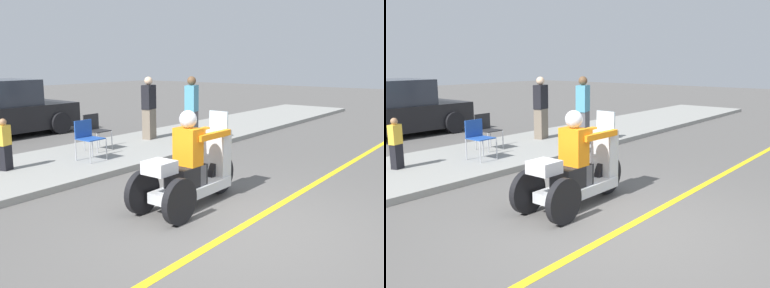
# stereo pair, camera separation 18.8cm
# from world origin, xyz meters

# --- Properties ---
(ground_plane) EXTENTS (60.00, 60.00, 0.00)m
(ground_plane) POSITION_xyz_m (0.00, 0.00, 0.00)
(ground_plane) COLOR #565451
(lane_stripe) EXTENTS (24.00, 0.12, 0.01)m
(lane_stripe) POSITION_xyz_m (0.31, 0.00, 0.00)
(lane_stripe) COLOR gold
(lane_stripe) RESTS_ON ground
(sidewalk_strip) EXTENTS (28.00, 2.80, 0.12)m
(sidewalk_strip) POSITION_xyz_m (0.00, 4.60, 0.06)
(sidewalk_strip) COLOR gray
(sidewalk_strip) RESTS_ON ground
(motorcycle_trike) EXTENTS (2.12, 0.78, 1.45)m
(motorcycle_trike) POSITION_xyz_m (0.31, 1.05, 0.52)
(motorcycle_trike) COLOR black
(motorcycle_trike) RESTS_ON ground
(spectator_mid_group) EXTENTS (0.43, 0.31, 1.62)m
(spectator_mid_group) POSITION_xyz_m (3.55, 4.95, 0.90)
(spectator_mid_group) COLOR #726656
(spectator_mid_group) RESTS_ON sidewalk_strip
(spectator_far_back) EXTENTS (0.27, 0.21, 0.98)m
(spectator_far_back) POSITION_xyz_m (-0.51, 4.84, 0.59)
(spectator_far_back) COLOR black
(spectator_far_back) RESTS_ON sidewalk_strip
(spectator_end_of_line) EXTENTS (0.45, 0.36, 1.66)m
(spectator_end_of_line) POSITION_xyz_m (3.66, 3.63, 0.92)
(spectator_end_of_line) COLOR #515156
(spectator_end_of_line) RESTS_ON sidewalk_strip
(folding_chair_curbside) EXTENTS (0.47, 0.47, 0.82)m
(folding_chair_curbside) POSITION_xyz_m (1.75, 4.97, 0.62)
(folding_chair_curbside) COLOR #A5A8AD
(folding_chair_curbside) RESTS_ON sidewalk_strip
(folding_chair_set_back) EXTENTS (0.48, 0.48, 0.82)m
(folding_chair_set_back) POSITION_xyz_m (0.99, 4.30, 0.62)
(folding_chair_set_back) COLOR #A5A8AD
(folding_chair_set_back) RESTS_ON sidewalk_strip
(parked_car_lot_far) EXTENTS (4.22, 2.10, 1.62)m
(parked_car_lot_far) POSITION_xyz_m (1.58, 9.01, 0.76)
(parked_car_lot_far) COLOR black
(parked_car_lot_far) RESTS_ON ground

